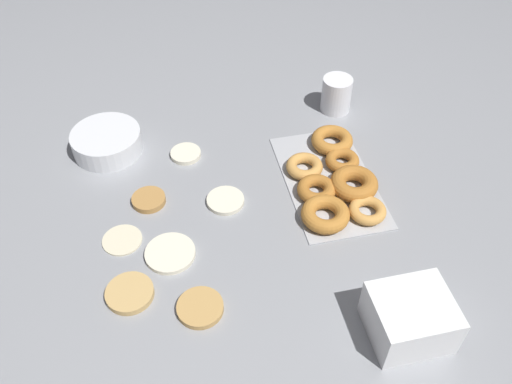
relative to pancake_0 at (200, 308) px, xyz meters
name	(u,v)px	position (x,y,z in m)	size (l,w,h in m)	color
ground_plane	(230,219)	(0.23, -0.11, -0.01)	(3.00, 3.00, 0.00)	gray
pancake_0	(200,308)	(0.00, 0.00, 0.00)	(0.10, 0.10, 0.01)	tan
pancake_1	(170,253)	(0.15, 0.04, 0.00)	(0.11, 0.11, 0.01)	silver
pancake_2	(186,154)	(0.48, -0.03, 0.00)	(0.08, 0.08, 0.01)	silver
pancake_3	(149,200)	(0.33, 0.08, 0.00)	(0.08, 0.08, 0.02)	#B27F42
pancake_4	(130,293)	(0.07, 0.14, 0.00)	(0.10, 0.10, 0.02)	tan
pancake_5	(226,201)	(0.29, -0.11, 0.00)	(0.09, 0.09, 0.01)	silver
pancake_6	(122,239)	(0.22, 0.15, 0.00)	(0.09, 0.09, 0.01)	beige
donut_tray	(334,180)	(0.28, -0.38, 0.01)	(0.38, 0.22, 0.05)	#ADAFB5
batter_bowl	(107,142)	(0.54, 0.16, 0.02)	(0.18, 0.18, 0.06)	white
container_stack	(410,318)	(-0.14, -0.39, 0.04)	(0.14, 0.15, 0.10)	white
paper_cup	(336,94)	(0.58, -0.48, 0.04)	(0.08, 0.08, 0.10)	white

